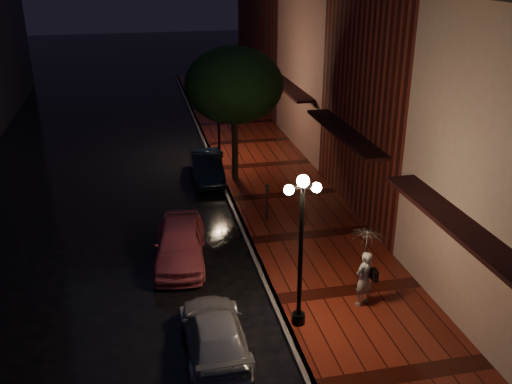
{
  "coord_description": "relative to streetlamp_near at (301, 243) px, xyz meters",
  "views": [
    {
      "loc": [
        -3.49,
        -17.37,
        9.41
      ],
      "look_at": [
        0.54,
        1.34,
        1.4
      ],
      "focal_mm": 40.0,
      "sensor_mm": 36.0,
      "label": 1
    }
  ],
  "objects": [
    {
      "name": "silver_car",
      "position": [
        -2.36,
        -0.54,
        -2.04
      ],
      "size": [
        1.56,
        3.83,
        1.11
      ],
      "primitive_type": "imported",
      "rotation": [
        0.0,
        0.0,
        3.14
      ],
      "color": "#A5A4AC",
      "rests_on": "ground"
    },
    {
      "name": "street_tree",
      "position": [
        0.26,
        10.99,
        1.64
      ],
      "size": [
        4.16,
        4.16,
        5.8
      ],
      "color": "black",
      "rests_on": "sidewalk"
    },
    {
      "name": "navy_car",
      "position": [
        -0.95,
        11.58,
        -1.99
      ],
      "size": [
        1.41,
        3.77,
        1.23
      ],
      "primitive_type": "imported",
      "rotation": [
        0.0,
        0.0,
        -0.03
      ],
      "color": "black",
      "rests_on": "ground"
    },
    {
      "name": "curb",
      "position": [
        -0.35,
        5.0,
        -2.53
      ],
      "size": [
        0.25,
        60.0,
        0.15
      ],
      "primitive_type": "cube",
      "color": "#595451",
      "rests_on": "ground"
    },
    {
      "name": "ground",
      "position": [
        -0.35,
        5.0,
        -2.6
      ],
      "size": [
        120.0,
        120.0,
        0.0
      ],
      "primitive_type": "plane",
      "color": "black",
      "rests_on": "ground"
    },
    {
      "name": "pink_car",
      "position": [
        -2.79,
        4.3,
        -1.91
      ],
      "size": [
        2.11,
        4.2,
        1.37
      ],
      "primitive_type": "imported",
      "rotation": [
        0.0,
        0.0,
        -0.12
      ],
      "color": "#C75160",
      "rests_on": "ground"
    },
    {
      "name": "storefront_extra",
      "position": [
        6.65,
        25.0,
        2.4
      ],
      "size": [
        5.0,
        12.0,
        10.0
      ],
      "primitive_type": "cube",
      "color": "#511914",
      "rests_on": "ground"
    },
    {
      "name": "sidewalk",
      "position": [
        1.9,
        5.0,
        -2.53
      ],
      "size": [
        4.5,
        60.0,
        0.15
      ],
      "primitive_type": "cube",
      "color": "#49140D",
      "rests_on": "ground"
    },
    {
      "name": "streetlamp_near",
      "position": [
        0.0,
        0.0,
        0.0
      ],
      "size": [
        0.96,
        0.36,
        4.31
      ],
      "color": "black",
      "rests_on": "sidewalk"
    },
    {
      "name": "woman_with_umbrella",
      "position": [
        2.04,
        0.5,
        -0.9
      ],
      "size": [
        0.97,
        0.99,
        2.35
      ],
      "rotation": [
        0.0,
        0.0,
        3.57
      ],
      "color": "white",
      "rests_on": "sidewalk"
    },
    {
      "name": "storefront_far",
      "position": [
        6.65,
        15.0,
        1.9
      ],
      "size": [
        5.0,
        8.0,
        9.0
      ],
      "primitive_type": "cube",
      "color": "#8C5951",
      "rests_on": "ground"
    },
    {
      "name": "storefront_mid",
      "position": [
        6.65,
        7.0,
        2.9
      ],
      "size": [
        5.0,
        8.0,
        11.0
      ],
      "primitive_type": "cube",
      "color": "#511914",
      "rests_on": "ground"
    },
    {
      "name": "streetlamp_far",
      "position": [
        0.0,
        14.0,
        0.0
      ],
      "size": [
        0.96,
        0.36,
        4.31
      ],
      "color": "black",
      "rests_on": "sidewalk"
    },
    {
      "name": "parking_meter",
      "position": [
        0.65,
        6.49,
        -1.58
      ],
      "size": [
        0.15,
        0.12,
        1.44
      ],
      "rotation": [
        0.0,
        0.0,
        -0.15
      ],
      "color": "black",
      "rests_on": "sidewalk"
    }
  ]
}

